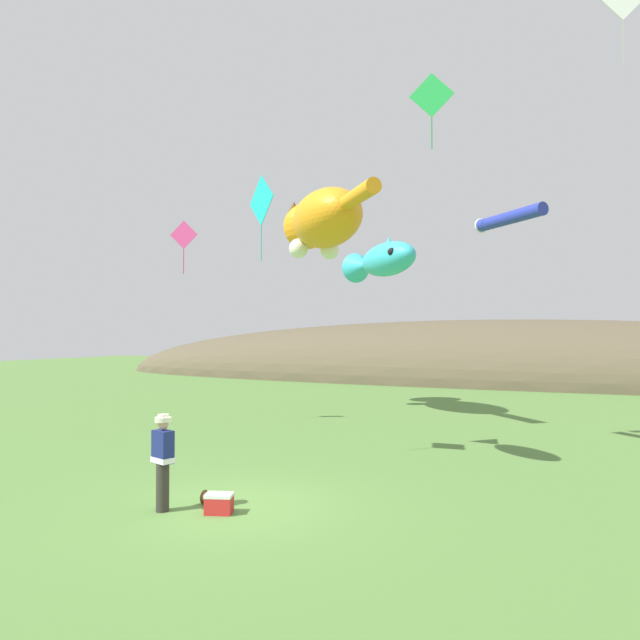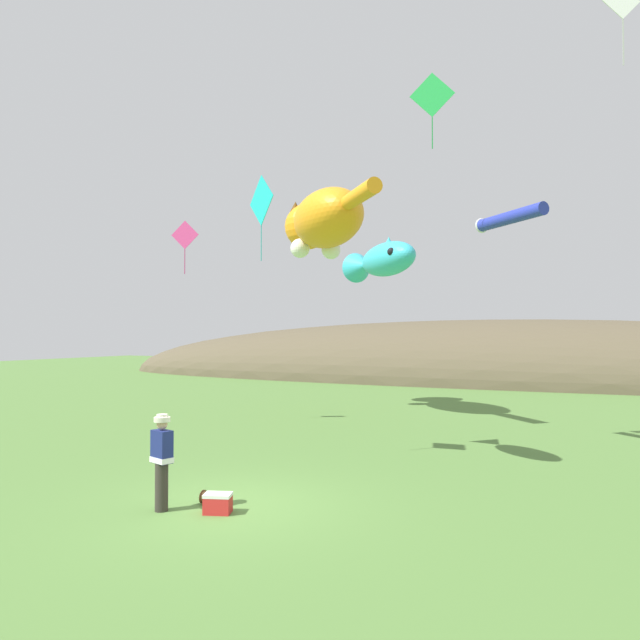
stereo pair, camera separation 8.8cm
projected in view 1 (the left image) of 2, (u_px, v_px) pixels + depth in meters
ground_plane at (232, 506)px, 10.77m from camera, size 120.00×120.00×0.00m
distant_hill_ridge at (507, 382)px, 39.28m from camera, size 62.91×13.50×8.66m
festival_attendant at (163, 459)px, 10.50m from camera, size 0.48×0.37×1.77m
kite_spool at (208, 497)px, 10.90m from camera, size 0.17×0.26×0.26m
picnic_cooler at (219, 503)px, 10.34m from camera, size 0.57×0.47×0.36m
kite_giant_cat at (322, 222)px, 23.82m from camera, size 6.63×7.18×2.75m
kite_fish_windsock at (381, 261)px, 14.46m from camera, size 2.82×2.81×0.96m
kite_tube_streamer at (509, 218)px, 15.81m from camera, size 2.13×2.04×0.44m
kite_diamond_green at (432, 96)px, 16.02m from camera, size 1.24×0.28×2.16m
kite_diamond_pink at (184, 235)px, 20.53m from camera, size 1.00×0.31×1.93m
kite_diamond_teal at (261, 201)px, 14.51m from camera, size 1.10×0.70×2.20m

